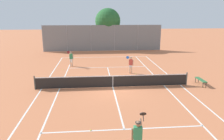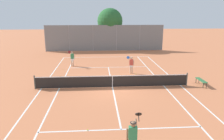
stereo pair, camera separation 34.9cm
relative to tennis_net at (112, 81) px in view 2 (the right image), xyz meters
The scene contains 12 objects.
ground_plane 0.51m from the tennis_net, ahead, with size 120.00×120.00×0.00m, color #C67047.
court_line_markings 0.51m from the tennis_net, ahead, with size 11.10×23.90×0.01m.
tennis_net is the anchor object (origin of this frame).
player_near_side 8.58m from the tennis_net, 88.55° to the right, with size 0.71×0.72×1.77m.
player_far_left 8.17m from the tennis_net, 118.42° to the left, with size 0.60×0.78×1.77m.
player_far_right 4.38m from the tennis_net, 61.90° to the left, with size 0.79×0.71×1.77m.
loose_tennis_ball_0 4.33m from the tennis_net, 55.06° to the left, with size 0.07×0.07×0.07m, color #D1DB33.
loose_tennis_ball_1 7.32m from the tennis_net, 129.31° to the left, with size 0.07×0.07×0.07m, color #D1DB33.
loose_tennis_ball_2 6.62m from the tennis_net, 104.86° to the right, with size 0.07×0.07×0.07m, color #D1DB33.
courtside_bench 7.14m from the tennis_net, ahead, with size 0.36×1.50×0.47m.
back_fence 16.70m from the tennis_net, 90.00° to the left, with size 17.75×0.08×3.87m.
tree_behind_left 18.84m from the tennis_net, 87.10° to the left, with size 3.91×3.91×6.33m.
Camera 2 is at (-1.12, -16.19, 5.73)m, focal length 35.00 mm.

